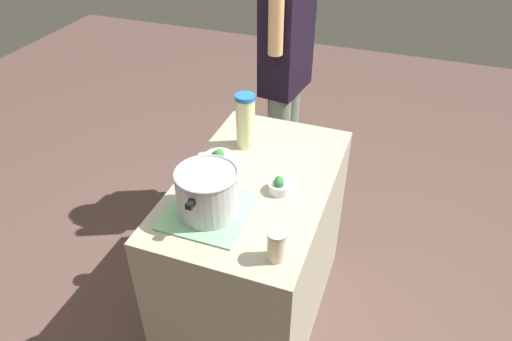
{
  "coord_description": "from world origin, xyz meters",
  "views": [
    {
      "loc": [
        -1.56,
        -0.57,
        2.16
      ],
      "look_at": [
        0.0,
        0.0,
        0.95
      ],
      "focal_mm": 32.93,
      "sensor_mm": 36.0,
      "label": 1
    }
  ],
  "objects_px": {
    "cooking_pot": "(207,191)",
    "mason_jar": "(277,245)",
    "broccoli_bowl_center": "(219,158)",
    "person_cook": "(285,82)",
    "lemonade_pitcher": "(245,121)",
    "broccoli_bowl_front": "(280,186)"
  },
  "relations": [
    {
      "from": "lemonade_pitcher",
      "to": "person_cook",
      "type": "xyz_separation_m",
      "value": [
        0.66,
        0.0,
        -0.1
      ]
    },
    {
      "from": "mason_jar",
      "to": "cooking_pot",
      "type": "bearing_deg",
      "value": 66.47
    },
    {
      "from": "cooking_pot",
      "to": "mason_jar",
      "type": "height_order",
      "value": "cooking_pot"
    },
    {
      "from": "cooking_pot",
      "to": "broccoli_bowl_center",
      "type": "height_order",
      "value": "cooking_pot"
    },
    {
      "from": "broccoli_bowl_front",
      "to": "person_cook",
      "type": "xyz_separation_m",
      "value": [
        0.95,
        0.27,
        0.01
      ]
    },
    {
      "from": "broccoli_bowl_front",
      "to": "broccoli_bowl_center",
      "type": "bearing_deg",
      "value": 72.98
    },
    {
      "from": "lemonade_pitcher",
      "to": "broccoli_bowl_front",
      "type": "xyz_separation_m",
      "value": [
        -0.29,
        -0.27,
        -0.11
      ]
    },
    {
      "from": "mason_jar",
      "to": "broccoli_bowl_center",
      "type": "bearing_deg",
      "value": 42.32
    },
    {
      "from": "lemonade_pitcher",
      "to": "broccoli_bowl_center",
      "type": "xyz_separation_m",
      "value": [
        -0.19,
        0.06,
        -0.11
      ]
    },
    {
      "from": "broccoli_bowl_center",
      "to": "person_cook",
      "type": "bearing_deg",
      "value": -3.86
    },
    {
      "from": "cooking_pot",
      "to": "broccoli_bowl_front",
      "type": "distance_m",
      "value": 0.33
    },
    {
      "from": "person_cook",
      "to": "cooking_pot",
      "type": "bearing_deg",
      "value": -177.99
    },
    {
      "from": "broccoli_bowl_center",
      "to": "cooking_pot",
      "type": "bearing_deg",
      "value": -163.29
    },
    {
      "from": "broccoli_bowl_center",
      "to": "person_cook",
      "type": "relative_size",
      "value": 0.08
    },
    {
      "from": "cooking_pot",
      "to": "person_cook",
      "type": "relative_size",
      "value": 0.19
    },
    {
      "from": "cooking_pot",
      "to": "broccoli_bowl_front",
      "type": "relative_size",
      "value": 3.15
    },
    {
      "from": "mason_jar",
      "to": "broccoli_bowl_front",
      "type": "bearing_deg",
      "value": 15.77
    },
    {
      "from": "lemonade_pitcher",
      "to": "person_cook",
      "type": "height_order",
      "value": "person_cook"
    },
    {
      "from": "cooking_pot",
      "to": "person_cook",
      "type": "xyz_separation_m",
      "value": [
        1.18,
        0.04,
        -0.07
      ]
    },
    {
      "from": "cooking_pot",
      "to": "broccoli_bowl_center",
      "type": "distance_m",
      "value": 0.35
    },
    {
      "from": "cooking_pot",
      "to": "lemonade_pitcher",
      "type": "relative_size",
      "value": 1.19
    },
    {
      "from": "mason_jar",
      "to": "broccoli_bowl_front",
      "type": "distance_m",
      "value": 0.39
    }
  ]
}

